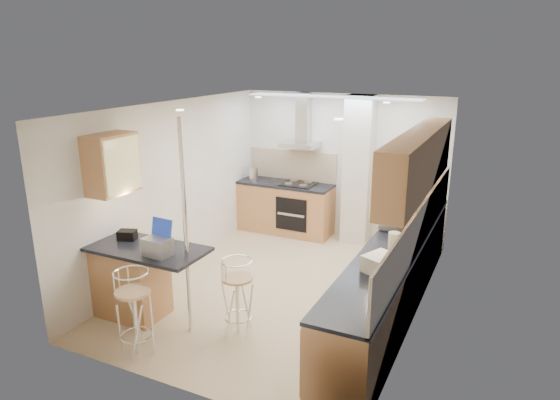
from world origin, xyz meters
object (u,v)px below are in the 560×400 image
at_px(microwave, 398,216).
at_px(bar_stool_near, 135,313).
at_px(bar_stool_end, 238,297).
at_px(bread_bin, 380,263).
at_px(laptop, 157,247).

height_order(microwave, bar_stool_near, microwave).
distance_m(bar_stool_near, bar_stool_end, 1.14).
xyz_separation_m(bar_stool_near, bread_bin, (2.31, 1.23, 0.52)).
distance_m(microwave, laptop, 3.13).
xyz_separation_m(bar_stool_near, bar_stool_end, (0.78, 0.83, -0.03)).
height_order(bar_stool_end, bread_bin, bread_bin).
xyz_separation_m(bar_stool_end, bread_bin, (1.53, 0.40, 0.55)).
bearing_deg(bar_stool_near, microwave, 52.71).
bearing_deg(bread_bin, bar_stool_end, -140.88).
bearing_deg(laptop, bread_bin, 20.88).
distance_m(microwave, bar_stool_near, 3.52).
relative_size(microwave, bread_bin, 1.61).
distance_m(microwave, bar_stool_end, 2.41).
distance_m(bar_stool_near, bread_bin, 2.67).
height_order(microwave, laptop, microwave).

